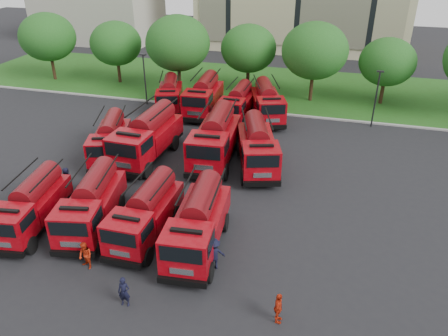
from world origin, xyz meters
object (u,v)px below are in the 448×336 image
object	(u,v)px
fire_truck_3	(198,223)
firefighter_1	(88,267)
firefighter_0	(126,304)
fire_truck_11	(267,102)
fire_truck_4	(110,140)
firefighter_2	(277,321)
fire_truck_7	(257,146)
fire_truck_2	(146,213)
fire_truck_1	(92,203)
firefighter_4	(69,189)
firefighter_5	(257,165)
fire_truck_10	(238,103)
firefighter_3	(214,268)
fire_truck_9	(204,96)
fire_truck_5	(147,137)
fire_truck_6	(215,138)
fire_truck_8	(170,95)
fire_truck_0	(31,205)

from	to	relation	value
fire_truck_3	firefighter_1	bearing A→B (deg)	-152.88
firefighter_0	fire_truck_11	bearing A→B (deg)	79.17
fire_truck_4	firefighter_2	world-z (taller)	fire_truck_4
fire_truck_7	fire_truck_2	bearing A→B (deg)	-131.23
fire_truck_4	fire_truck_11	xyz separation A→B (m)	(10.09, 11.17, 0.09)
fire_truck_1	fire_truck_3	xyz separation A→B (m)	(6.64, -0.29, 0.06)
fire_truck_2	fire_truck_4	size ratio (longest dim) A/B	0.94
firefighter_2	firefighter_4	bearing A→B (deg)	62.00
fire_truck_4	fire_truck_7	bearing A→B (deg)	-10.41
firefighter_5	fire_truck_10	bearing A→B (deg)	-70.46
fire_truck_1	fire_truck_2	distance (m)	3.43
fire_truck_1	fire_truck_2	size ratio (longest dim) A/B	1.08
firefighter_3	firefighter_4	xyz separation A→B (m)	(-11.85, 5.02, 0.00)
fire_truck_9	fire_truck_11	world-z (taller)	fire_truck_9
fire_truck_2	firefighter_0	size ratio (longest dim) A/B	4.15
fire_truck_2	fire_truck_5	xyz separation A→B (m)	(-3.95, 9.02, 0.32)
fire_truck_3	firefighter_0	bearing A→B (deg)	-116.47
fire_truck_2	fire_truck_3	size ratio (longest dim) A/B	0.91
fire_truck_6	fire_truck_8	xyz separation A→B (m)	(-7.43, 9.43, -0.34)
fire_truck_2	fire_truck_10	distance (m)	19.00
fire_truck_4	fire_truck_6	xyz separation A→B (m)	(7.86, 1.75, 0.31)
fire_truck_1	firefighter_3	distance (m)	8.29
fire_truck_9	firefighter_3	world-z (taller)	fire_truck_9
firefighter_3	firefighter_4	size ratio (longest dim) A/B	1.14
fire_truck_5	firefighter_1	size ratio (longest dim) A/B	5.16
fire_truck_5	fire_truck_10	xyz separation A→B (m)	(4.61, 9.97, -0.34)
fire_truck_11	firefighter_5	xyz separation A→B (m)	(1.03, -9.49, -1.61)
fire_truck_3	firefighter_2	world-z (taller)	fire_truck_3
firefighter_5	firefighter_0	bearing A→B (deg)	75.58
fire_truck_4	fire_truck_10	size ratio (longest dim) A/B	1.07
firefighter_5	fire_truck_9	bearing A→B (deg)	-55.82
firefighter_1	firefighter_5	distance (m)	14.90
fire_truck_4	firefighter_4	world-z (taller)	fire_truck_4
fire_truck_9	fire_truck_11	bearing A→B (deg)	-4.28
fire_truck_0	fire_truck_7	bearing A→B (deg)	35.93
fire_truck_5	firefighter_0	world-z (taller)	fire_truck_5
fire_truck_2	fire_truck_5	size ratio (longest dim) A/B	0.82
fire_truck_3	fire_truck_8	distance (m)	22.03
fire_truck_4	fire_truck_7	size ratio (longest dim) A/B	0.91
fire_truck_9	firefighter_0	xyz separation A→B (m)	(4.09, -24.87, -1.69)
fire_truck_9	firefighter_4	world-z (taller)	fire_truck_9
fire_truck_1	fire_truck_2	world-z (taller)	fire_truck_1
firefighter_3	firefighter_5	bearing A→B (deg)	-121.05
fire_truck_11	fire_truck_10	bearing A→B (deg)	172.66
firefighter_3	fire_truck_9	bearing A→B (deg)	-102.75
fire_truck_1	fire_truck_11	xyz separation A→B (m)	(6.77, 19.55, 0.05)
fire_truck_4	fire_truck_9	size ratio (longest dim) A/B	0.94
fire_truck_8	fire_truck_11	bearing A→B (deg)	-17.80
fire_truck_3	fire_truck_6	xyz separation A→B (m)	(-2.11, 10.42, 0.21)
fire_truck_0	fire_truck_9	bearing A→B (deg)	70.75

